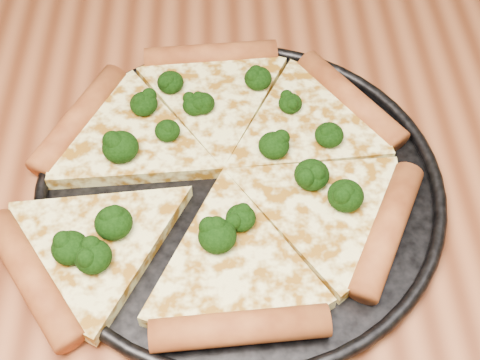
{
  "coord_description": "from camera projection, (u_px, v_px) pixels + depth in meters",
  "views": [
    {
      "loc": [
        0.09,
        -0.33,
        1.26
      ],
      "look_at": [
        0.11,
        0.04,
        0.77
      ],
      "focal_mm": 48.92,
      "sensor_mm": 36.0,
      "label": 1
    }
  ],
  "objects": [
    {
      "name": "pizza",
      "position": [
        218.0,
        173.0,
        0.62
      ],
      "size": [
        0.41,
        0.36,
        0.03
      ],
      "rotation": [
        0.0,
        0.0,
        0.06
      ],
      "color": "#FFF69C",
      "rests_on": "pizza_pan"
    },
    {
      "name": "dining_table",
      "position": [
        138.0,
        279.0,
        0.68
      ],
      "size": [
        1.2,
        0.9,
        0.75
      ],
      "color": "brown",
      "rests_on": "ground"
    },
    {
      "name": "pizza_pan",
      "position": [
        240.0,
        185.0,
        0.62
      ],
      "size": [
        0.39,
        0.39,
        0.02
      ],
      "color": "black",
      "rests_on": "dining_table"
    },
    {
      "name": "broccoli_florets",
      "position": [
        205.0,
        167.0,
        0.61
      ],
      "size": [
        0.27,
        0.24,
        0.03
      ],
      "color": "black",
      "rests_on": "pizza"
    }
  ]
}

